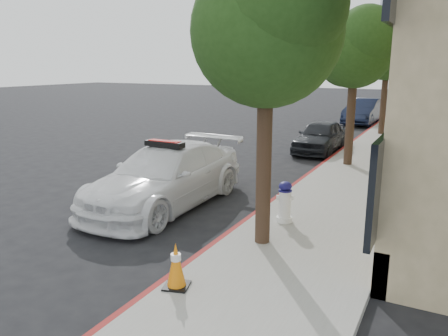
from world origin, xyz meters
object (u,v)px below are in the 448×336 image
parked_car_mid (320,136)px  parked_car_far (363,111)px  traffic_cone (176,265)px  police_car (166,176)px  fire_hydrant (285,202)px

parked_car_mid → parked_car_far: bearing=90.2°
traffic_cone → police_car: bearing=126.8°
police_car → parked_car_far: (1.56, 19.23, -0.01)m
parked_car_mid → fire_hydrant: bearing=-79.8°
fire_hydrant → traffic_cone: 3.70m
parked_car_far → fire_hydrant: (1.79, -19.36, -0.18)m
police_car → fire_hydrant: (3.36, -0.13, -0.19)m
parked_car_mid → fire_hydrant: 9.30m
parked_car_far → fire_hydrant: 19.44m
parked_car_mid → fire_hydrant: parked_car_mid is taller
fire_hydrant → traffic_cone: fire_hydrant is taller
police_car → parked_car_mid: size_ratio=1.38×
fire_hydrant → traffic_cone: bearing=-117.8°
police_car → parked_car_mid: 9.17m
fire_hydrant → traffic_cone: (-0.52, -3.67, -0.09)m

